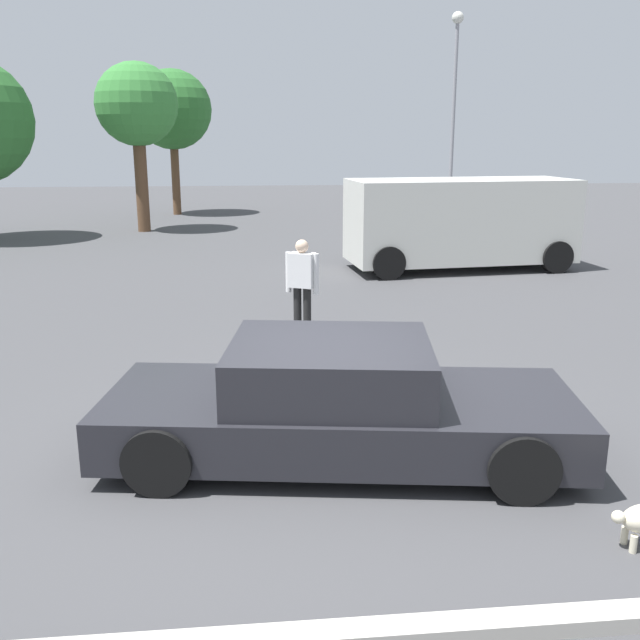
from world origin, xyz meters
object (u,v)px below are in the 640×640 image
Objects in this scene: van_white at (461,221)px; light_post_mid at (455,84)px; sedan_foreground at (337,404)px; pedestrian at (302,279)px.

van_white is 0.72× the size of light_post_mid.
pedestrian is at bearing 98.34° from sedan_foreground.
sedan_foreground is 10.83m from van_white.
light_post_mid reaches higher than van_white.
van_white is 3.54× the size of pedestrian.
sedan_foreground is 22.40m from light_post_mid.
light_post_mid reaches higher than pedestrian.
pedestrian is (-4.22, -5.40, -0.25)m from van_white.
sedan_foreground is at bearing -153.19° from pedestrian.
pedestrian is (-0.00, 4.56, 0.36)m from sedan_foreground.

